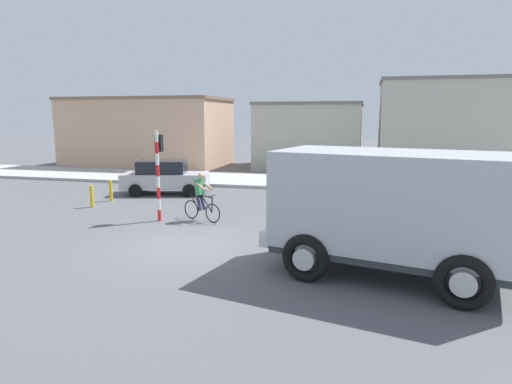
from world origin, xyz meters
TOP-DOWN VIEW (x-y plane):
  - ground_plane at (0.00, 0.00)m, footprint 120.00×120.00m
  - sidewalk_far at (0.00, 12.64)m, footprint 80.00×5.00m
  - truck_foreground at (5.41, -1.12)m, footprint 5.83×3.71m
  - cyclist at (-0.80, 2.95)m, footprint 1.61×0.77m
  - traffic_light_pole at (-2.24, 2.63)m, footprint 0.24×0.43m
  - car_red_near at (-4.46, 7.66)m, footprint 4.29×2.61m
  - car_white_mid at (7.88, 8.26)m, footprint 4.30×2.65m
  - pedestrian_near_kerb at (5.91, 7.41)m, footprint 0.34×0.22m
  - bollard_near at (-5.98, 4.03)m, footprint 0.14×0.14m
  - bollard_far at (-5.98, 5.43)m, footprint 0.14×0.14m
  - building_corner_left at (-10.83, 18.39)m, footprint 11.40×6.56m
  - building_mid_block at (0.91, 20.15)m, footprint 7.19×6.79m
  - building_corner_right at (10.42, 18.80)m, footprint 9.83×5.58m

SIDE VIEW (x-z plane):
  - ground_plane at x=0.00m, z-range 0.00..0.00m
  - sidewalk_far at x=0.00m, z-range 0.00..0.16m
  - bollard_near at x=-5.98m, z-range 0.00..0.90m
  - bollard_far at x=-5.98m, z-range 0.00..0.90m
  - car_red_near at x=-4.46m, z-range 0.02..1.62m
  - car_white_mid at x=7.88m, z-range 0.02..1.62m
  - pedestrian_near_kerb at x=5.91m, z-range 0.04..1.66m
  - cyclist at x=-0.80m, z-range 0.00..1.72m
  - truck_foreground at x=5.41m, z-range 0.22..3.12m
  - traffic_light_pole at x=-2.24m, z-range 0.47..3.67m
  - building_mid_block at x=0.91m, z-range 0.00..4.60m
  - building_corner_left at x=-10.83m, z-range 0.00..4.97m
  - building_corner_right at x=10.42m, z-range 0.00..5.96m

